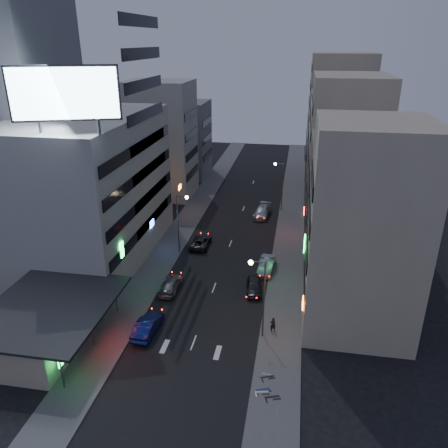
% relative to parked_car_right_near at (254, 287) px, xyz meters
% --- Properties ---
extents(ground, '(180.00, 180.00, 0.00)m').
position_rel_parked_car_right_near_xyz_m(ground, '(-4.61, -13.88, -0.71)').
color(ground, black).
rests_on(ground, ground).
extents(sidewalk_left, '(4.00, 120.00, 0.12)m').
position_rel_parked_car_right_near_xyz_m(sidewalk_left, '(-12.61, 16.12, -0.65)').
color(sidewalk_left, '#4C4C4F').
rests_on(sidewalk_left, ground).
extents(sidewalk_right, '(4.00, 120.00, 0.12)m').
position_rel_parked_car_right_near_xyz_m(sidewalk_right, '(3.39, 16.12, -0.65)').
color(sidewalk_right, '#4C4C4F').
rests_on(sidewalk_right, ground).
extents(food_court, '(11.00, 13.00, 3.88)m').
position_rel_parked_car_right_near_xyz_m(food_court, '(-18.51, -11.88, 1.27)').
color(food_court, '#BFB196').
rests_on(food_court, ground).
extents(white_building, '(14.00, 24.00, 18.00)m').
position_rel_parked_car_right_near_xyz_m(white_building, '(-21.61, 6.12, 8.29)').
color(white_building, '#A8A8A4').
rests_on(white_building, ground).
extents(grey_tower, '(10.00, 14.00, 34.00)m').
position_rel_parked_car_right_near_xyz_m(grey_tower, '(-30.61, 9.12, 16.29)').
color(grey_tower, slate).
rests_on(grey_tower, ground).
extents(shophouse_near, '(10.00, 11.00, 20.00)m').
position_rel_parked_car_right_near_xyz_m(shophouse_near, '(10.39, -3.38, 9.29)').
color(shophouse_near, '#BFB196').
rests_on(shophouse_near, ground).
extents(shophouse_mid, '(11.00, 12.00, 16.00)m').
position_rel_parked_car_right_near_xyz_m(shophouse_mid, '(10.89, 8.12, 7.29)').
color(shophouse_mid, gray).
rests_on(shophouse_mid, ground).
extents(shophouse_far, '(10.00, 14.00, 22.00)m').
position_rel_parked_car_right_near_xyz_m(shophouse_far, '(10.39, 21.12, 10.29)').
color(shophouse_far, '#BFB196').
rests_on(shophouse_far, ground).
extents(far_left_a, '(11.00, 10.00, 20.00)m').
position_rel_parked_car_right_near_xyz_m(far_left_a, '(-20.11, 31.12, 9.29)').
color(far_left_a, '#A8A8A4').
rests_on(far_left_a, ground).
extents(far_left_b, '(12.00, 10.00, 15.00)m').
position_rel_parked_car_right_near_xyz_m(far_left_b, '(-20.61, 44.12, 6.79)').
color(far_left_b, slate).
rests_on(far_left_b, ground).
extents(far_right_a, '(11.00, 12.00, 18.00)m').
position_rel_parked_car_right_near_xyz_m(far_right_a, '(10.89, 36.12, 8.29)').
color(far_right_a, gray).
rests_on(far_right_a, ground).
extents(far_right_b, '(12.00, 12.00, 24.00)m').
position_rel_parked_car_right_near_xyz_m(far_right_b, '(11.39, 50.12, 11.29)').
color(far_right_b, '#BFB196').
rests_on(far_right_b, ground).
extents(billboard, '(9.52, 3.75, 6.20)m').
position_rel_parked_car_right_near_xyz_m(billboard, '(-17.60, -3.91, 20.95)').
color(billboard, '#595B60').
rests_on(billboard, white_building).
extents(street_lamp_right_near, '(1.60, 0.44, 8.02)m').
position_rel_parked_car_right_near_xyz_m(street_lamp_right_near, '(1.29, -7.88, 4.65)').
color(street_lamp_right_near, '#595B60').
rests_on(street_lamp_right_near, sidewalk_right).
extents(street_lamp_left, '(1.60, 0.44, 8.02)m').
position_rel_parked_car_right_near_xyz_m(street_lamp_left, '(-10.52, 8.12, 4.65)').
color(street_lamp_left, '#595B60').
rests_on(street_lamp_left, sidewalk_left).
extents(street_lamp_right_far, '(1.60, 0.44, 8.02)m').
position_rel_parked_car_right_near_xyz_m(street_lamp_right_far, '(1.29, 26.12, 4.65)').
color(street_lamp_right_far, '#595B60').
rests_on(street_lamp_right_far, sidewalk_right).
extents(parked_car_right_near, '(2.20, 4.36, 1.42)m').
position_rel_parked_car_right_near_xyz_m(parked_car_right_near, '(0.00, 0.00, 0.00)').
color(parked_car_right_near, '#2C2B31').
rests_on(parked_car_right_near, ground).
extents(parked_car_right_mid, '(2.08, 5.01, 1.61)m').
position_rel_parked_car_right_near_xyz_m(parked_car_right_mid, '(0.99, 5.14, 0.10)').
color(parked_car_right_mid, '#929599').
rests_on(parked_car_right_mid, ground).
extents(parked_car_left, '(2.35, 5.08, 1.41)m').
position_rel_parked_car_right_near_xyz_m(parked_car_left, '(-8.51, 10.60, -0.01)').
color(parked_car_left, '#2B2B31').
rests_on(parked_car_left, ground).
extents(parked_car_right_far, '(2.85, 5.77, 1.61)m').
position_rel_parked_car_right_near_xyz_m(parked_car_right_far, '(-1.20, 23.10, 0.10)').
color(parked_car_right_far, '#989CA0').
rests_on(parked_car_right_far, ground).
extents(road_car_blue, '(1.94, 4.97, 1.61)m').
position_rel_parked_car_right_near_xyz_m(road_car_blue, '(-9.30, -9.15, 0.09)').
color(road_car_blue, navy).
rests_on(road_car_blue, ground).
extents(road_car_silver, '(2.06, 5.00, 1.45)m').
position_rel_parked_car_right_near_xyz_m(road_car_silver, '(-9.37, -1.12, 0.01)').
color(road_car_silver, '#94979C').
rests_on(road_car_silver, ground).
extents(person, '(0.66, 0.54, 1.54)m').
position_rel_parked_car_right_near_xyz_m(person, '(2.60, -7.00, 0.18)').
color(person, black).
rests_on(person, sidewalk_right).
extents(scooter_black_a, '(1.15, 1.91, 1.11)m').
position_rel_parked_car_right_near_xyz_m(scooter_black_a, '(3.71, -15.20, -0.04)').
color(scooter_black_a, black).
rests_on(scooter_black_a, sidewalk_right).
extents(scooter_silver_a, '(0.90, 1.75, 1.02)m').
position_rel_parked_car_right_near_xyz_m(scooter_silver_a, '(2.84, -14.88, -0.08)').
color(scooter_silver_a, '#A8ADB0').
rests_on(scooter_silver_a, sidewalk_right).
extents(scooter_blue, '(1.19, 1.88, 1.09)m').
position_rel_parked_car_right_near_xyz_m(scooter_blue, '(2.89, -14.50, -0.05)').
color(scooter_blue, navy).
rests_on(scooter_blue, sidewalk_right).
extents(scooter_black_b, '(1.22, 1.83, 1.06)m').
position_rel_parked_car_right_near_xyz_m(scooter_black_b, '(3.10, -13.00, -0.06)').
color(scooter_black_b, black).
rests_on(scooter_black_b, sidewalk_right).
extents(scooter_silver_b, '(0.71, 1.68, 1.00)m').
position_rel_parked_car_right_near_xyz_m(scooter_silver_b, '(3.09, -12.98, -0.09)').
color(scooter_silver_b, gray).
rests_on(scooter_silver_b, sidewalk_right).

